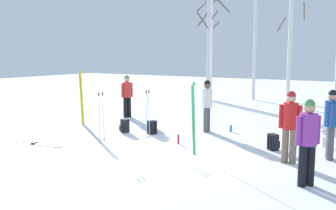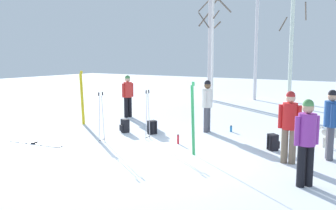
# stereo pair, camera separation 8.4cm
# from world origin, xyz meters

# --- Properties ---
(ground_plane) EXTENTS (60.00, 60.00, 0.00)m
(ground_plane) POSITION_xyz_m (0.00, 0.00, 0.00)
(ground_plane) COLOR white
(person_0) EXTENTS (0.52, 0.34, 1.72)m
(person_0) POSITION_xyz_m (3.26, 1.17, 0.98)
(person_0) COLOR #72604C
(person_0) RESTS_ON ground_plane
(person_1) EXTENTS (0.34, 0.49, 1.72)m
(person_1) POSITION_xyz_m (-3.95, 4.32, 0.98)
(person_1) COLOR black
(person_1) RESTS_ON ground_plane
(person_2) EXTENTS (0.39, 0.40, 1.72)m
(person_2) POSITION_xyz_m (3.92, -0.23, 0.98)
(person_2) COLOR black
(person_2) RESTS_ON ground_plane
(person_3) EXTENTS (0.34, 0.52, 1.72)m
(person_3) POSITION_xyz_m (0.05, 3.41, 0.98)
(person_3) COLOR #4C4C56
(person_3) RESTS_ON ground_plane
(person_4) EXTENTS (0.34, 0.50, 1.72)m
(person_4) POSITION_xyz_m (4.03, 2.03, 0.98)
(person_4) COLOR #4C4C56
(person_4) RESTS_ON ground_plane
(dog) EXTENTS (0.89, 0.30, 0.57)m
(dog) POSITION_xyz_m (3.96, 3.27, 0.39)
(dog) COLOR beige
(dog) RESTS_ON ground_plane
(ski_pair_planted_0) EXTENTS (0.02, 0.21, 1.97)m
(ski_pair_planted_0) POSITION_xyz_m (-4.38, 2.18, 0.98)
(ski_pair_planted_0) COLOR yellow
(ski_pair_planted_0) RESTS_ON ground_plane
(ski_pair_planted_1) EXTENTS (0.22, 0.16, 1.87)m
(ski_pair_planted_1) POSITION_xyz_m (0.97, 0.67, 0.93)
(ski_pair_planted_1) COLOR green
(ski_pair_planted_1) RESTS_ON ground_plane
(ski_pair_lying_0) EXTENTS (1.85, 0.38, 0.05)m
(ski_pair_lying_0) POSITION_xyz_m (-3.43, -0.69, 0.01)
(ski_pair_lying_0) COLOR black
(ski_pair_lying_0) RESTS_ON ground_plane
(ski_poles_0) EXTENTS (0.07, 0.26, 1.47)m
(ski_poles_0) POSITION_xyz_m (-1.93, 0.47, 0.79)
(ski_poles_0) COLOR #B2B2BC
(ski_poles_0) RESTS_ON ground_plane
(ski_poles_1) EXTENTS (0.07, 0.24, 1.50)m
(ski_poles_1) POSITION_xyz_m (-0.98, 1.47, 0.80)
(ski_poles_1) COLOR #B2B2BC
(ski_poles_1) RESTS_ON ground_plane
(backpack_0) EXTENTS (0.32, 0.34, 0.44)m
(backpack_0) POSITION_xyz_m (-2.21, 1.90, 0.21)
(backpack_0) COLOR black
(backpack_0) RESTS_ON ground_plane
(backpack_1) EXTENTS (0.34, 0.35, 0.44)m
(backpack_1) POSITION_xyz_m (2.61, 2.18, 0.21)
(backpack_1) COLOR black
(backpack_1) RESTS_ON ground_plane
(backpack_2) EXTENTS (0.34, 0.32, 0.44)m
(backpack_2) POSITION_xyz_m (-1.31, 2.17, 0.21)
(backpack_2) COLOR black
(backpack_2) RESTS_ON ground_plane
(water_bottle_0) EXTENTS (0.07, 0.07, 0.28)m
(water_bottle_0) POSITION_xyz_m (0.08, 1.46, 0.13)
(water_bottle_0) COLOR red
(water_bottle_0) RESTS_ON ground_plane
(water_bottle_1) EXTENTS (0.07, 0.07, 0.21)m
(water_bottle_1) POSITION_xyz_m (0.74, 3.83, 0.10)
(water_bottle_1) COLOR #1E72BF
(water_bottle_1) RESTS_ON ground_plane
(birch_tree_0) EXTENTS (1.44, 1.55, 6.69)m
(birch_tree_0) POSITION_xyz_m (-3.55, 11.41, 3.42)
(birch_tree_0) COLOR white
(birch_tree_0) RESTS_ON ground_plane
(birch_tree_1) EXTENTS (1.23, 1.35, 6.56)m
(birch_tree_1) POSITION_xyz_m (-3.51, 10.99, 3.40)
(birch_tree_1) COLOR silver
(birch_tree_1) RESTS_ON ground_plane
(birch_tree_2) EXTENTS (1.49, 1.48, 7.58)m
(birch_tree_2) POSITION_xyz_m (-1.48, 12.72, 3.94)
(birch_tree_2) COLOR silver
(birch_tree_2) RESTS_ON ground_plane
(birch_tree_3) EXTENTS (1.71, 1.49, 6.70)m
(birch_tree_3) POSITION_xyz_m (0.38, 12.90, 3.42)
(birch_tree_3) COLOR silver
(birch_tree_3) RESTS_ON ground_plane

